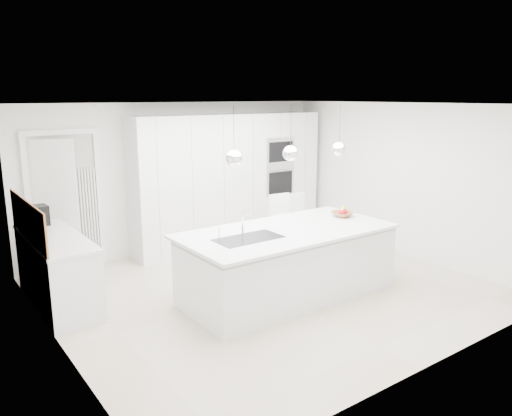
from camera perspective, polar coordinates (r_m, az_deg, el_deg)
floor at (r=6.94m, az=1.47°, el=-9.34°), size 5.50×5.50×0.00m
wall_back at (r=8.66m, az=-8.59°, el=3.58°), size 5.50×0.00×5.50m
wall_left at (r=5.41m, az=-22.30°, el=-2.80°), size 0.00×5.00×5.00m
ceiling at (r=6.43m, az=1.60°, el=11.76°), size 5.50×5.50×0.00m
tall_cabinets at (r=8.82m, az=-3.04°, el=3.20°), size 3.60×0.60×2.30m
oven_stack at (r=9.06m, az=2.81°, el=4.74°), size 0.62×0.04×1.05m
doorway_frame at (r=7.98m, az=-20.93°, el=0.45°), size 1.11×0.08×2.13m
hallway_door at (r=7.88m, az=-22.57°, el=0.01°), size 0.76×0.38×2.00m
radiator at (r=8.10m, az=-18.64°, el=-0.49°), size 0.32×0.04×1.40m
left_base_cabinets at (r=6.83m, az=-21.74°, el=-6.81°), size 0.60×1.80×0.86m
left_worktop at (r=6.70m, az=-22.05°, el=-3.18°), size 0.62×1.82×0.04m
oak_backsplash at (r=6.58m, az=-24.67°, el=-1.27°), size 0.02×1.80×0.50m
island_base at (r=6.63m, az=3.77°, el=-6.48°), size 2.80×1.20×0.86m
island_worktop at (r=6.53m, az=3.55°, el=-2.63°), size 2.84×1.40×0.04m
island_sink at (r=6.13m, az=-0.87°, el=-4.22°), size 0.84×0.44×0.18m
island_tap at (r=6.26m, az=-1.56°, el=-1.70°), size 0.02×0.02×0.30m
pendant_left at (r=5.80m, az=-2.53°, el=5.70°), size 0.20×0.20×0.20m
pendant_mid at (r=6.30m, az=3.96°, el=6.25°), size 0.20×0.20×0.20m
pendant_right at (r=6.88m, az=9.45°, el=6.65°), size 0.20×0.20×0.20m
fruit_bowl at (r=7.30m, az=9.85°, el=-0.70°), size 0.31×0.31×0.07m
espresso_machine at (r=7.33m, az=-23.34°, el=-0.74°), size 0.17×0.26×0.27m
bar_stool_left at (r=7.66m, az=3.31°, el=-2.76°), size 0.42×0.55×1.13m
bar_stool_right at (r=8.02m, az=5.22°, el=-2.29°), size 0.39×0.52×1.07m
apple_a at (r=7.29m, az=10.09°, el=-0.43°), size 0.09×0.09×0.09m
apple_b at (r=7.25m, az=9.81°, el=-0.49°), size 0.09×0.09×0.09m
banana_bunch at (r=7.30m, az=10.12°, el=-0.12°), size 0.22×0.16×0.20m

